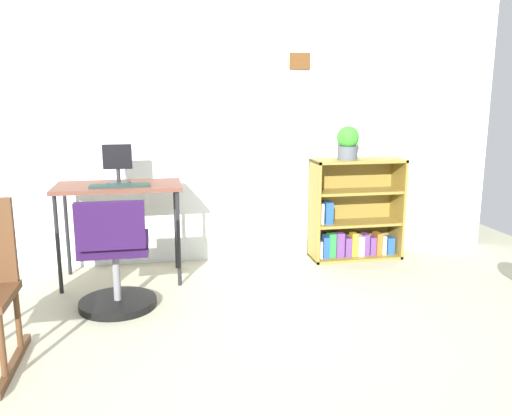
% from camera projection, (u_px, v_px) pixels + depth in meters
% --- Properties ---
extents(ground_plane, '(6.24, 6.24, 0.00)m').
position_uv_depth(ground_plane, '(258.00, 385.00, 2.60)').
color(ground_plane, '#ACA88B').
extents(wall_back, '(5.20, 0.12, 2.50)m').
position_uv_depth(wall_back, '(208.00, 115.00, 4.41)').
color(wall_back, silver).
rests_on(wall_back, ground_plane).
extents(desk, '(0.94, 0.50, 0.76)m').
position_uv_depth(desk, '(119.00, 194.00, 3.97)').
color(desk, brown).
rests_on(desk, ground_plane).
extents(monitor, '(0.22, 0.18, 0.30)m').
position_uv_depth(monitor, '(118.00, 165.00, 3.96)').
color(monitor, '#262628').
rests_on(monitor, desk).
extents(keyboard, '(0.43, 0.12, 0.02)m').
position_uv_depth(keyboard, '(120.00, 185.00, 3.85)').
color(keyboard, '#1C302B').
rests_on(keyboard, desk).
extents(office_chair, '(0.52, 0.55, 0.78)m').
position_uv_depth(office_chair, '(115.00, 262.00, 3.45)').
color(office_chair, black).
rests_on(office_chair, ground_plane).
extents(bookshelf_low, '(0.79, 0.30, 0.88)m').
position_uv_depth(bookshelf_low, '(353.00, 215.00, 4.63)').
color(bookshelf_low, olive).
rests_on(bookshelf_low, ground_plane).
extents(potted_plant_on_shelf, '(0.19, 0.19, 0.29)m').
position_uv_depth(potted_plant_on_shelf, '(348.00, 142.00, 4.43)').
color(potted_plant_on_shelf, '#474C51').
rests_on(potted_plant_on_shelf, bookshelf_low).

